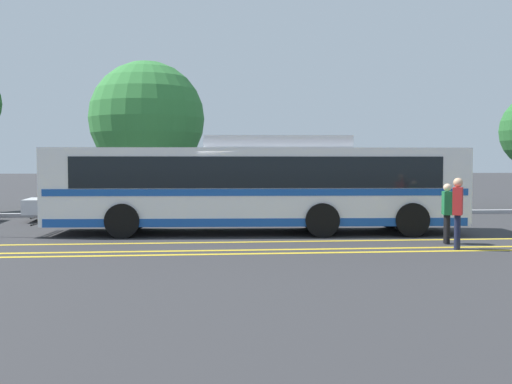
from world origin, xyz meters
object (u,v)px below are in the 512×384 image
(parked_car_1, at_px, (93,202))
(pedestrian_1, at_px, (447,210))
(tree_2, at_px, (147,119))
(transit_bus, at_px, (257,184))
(parked_car_2, at_px, (274,200))
(pedestrian_0, at_px, (458,208))

(parked_car_1, height_order, pedestrian_1, pedestrian_1)
(parked_car_1, distance_m, tree_2, 5.11)
(transit_bus, xyz_separation_m, parked_car_2, (1.08, 4.34, -0.75))
(parked_car_2, distance_m, pedestrian_1, 8.27)
(transit_bus, distance_m, parked_car_2, 4.54)
(transit_bus, xyz_separation_m, tree_2, (-4.04, 8.04, 2.58))
(parked_car_2, relative_size, pedestrian_0, 2.75)
(pedestrian_0, relative_size, tree_2, 0.27)
(tree_2, bearing_deg, transit_bus, -63.34)
(parked_car_1, height_order, parked_car_2, parked_car_2)
(transit_bus, distance_m, tree_2, 9.36)
(transit_bus, relative_size, parked_car_1, 2.59)
(transit_bus, bearing_deg, pedestrian_0, -127.75)
(transit_bus, xyz_separation_m, parked_car_1, (-5.78, 4.64, -0.82))
(pedestrian_1, bearing_deg, tree_2, -128.84)
(parked_car_1, height_order, tree_2, tree_2)
(parked_car_2, bearing_deg, tree_2, -129.51)
(tree_2, bearing_deg, parked_car_2, -35.82)
(transit_bus, xyz_separation_m, pedestrian_0, (4.66, -4.05, -0.48))
(parked_car_2, relative_size, tree_2, 0.75)
(pedestrian_1, bearing_deg, parked_car_2, -140.63)
(transit_bus, relative_size, parked_car_2, 2.64)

